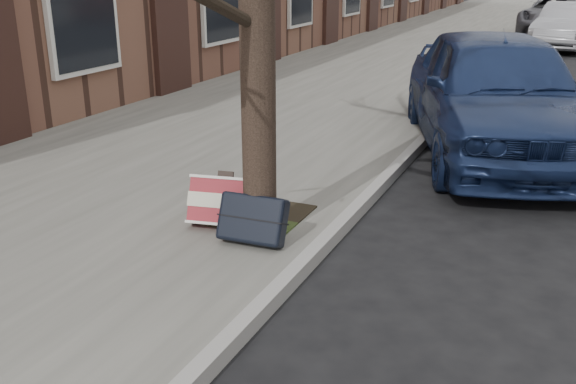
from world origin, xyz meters
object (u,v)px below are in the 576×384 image
at_px(suitcase_navy, 253,218).
at_px(car_near_mid, 568,26).
at_px(suitcase_red, 224,202).
at_px(car_near_front, 495,93).

distance_m(suitcase_navy, car_near_mid, 15.95).
bearing_deg(suitcase_navy, suitcase_red, 148.45).
bearing_deg(suitcase_red, suitcase_navy, -39.79).
height_order(suitcase_red, car_near_front, car_near_front).
relative_size(suitcase_red, suitcase_navy, 1.05).
bearing_deg(suitcase_navy, car_near_mid, 80.10).
bearing_deg(car_near_front, suitcase_red, -134.82).
relative_size(suitcase_navy, car_near_mid, 0.15).
xyz_separation_m(suitcase_red, car_near_mid, (2.24, 15.62, 0.28)).
xyz_separation_m(suitcase_navy, car_near_front, (1.37, 4.01, 0.45)).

